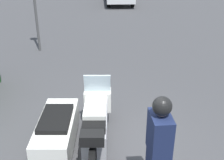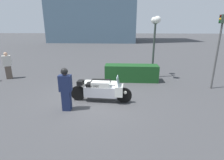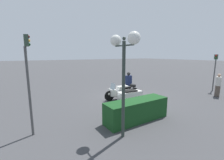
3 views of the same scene
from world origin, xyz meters
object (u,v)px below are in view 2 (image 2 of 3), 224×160
Objects in this scene: police_motorcycle at (103,88)px; twin_lamp_post at (155,28)px; traffic_light_near at (218,42)px; officer_rider at (66,88)px; pedestrian_bystander at (8,66)px; hedge_bush_curbside at (131,73)px.

police_motorcycle is 5.20m from twin_lamp_post.
traffic_light_near is at bearing 19.99° from police_motorcycle.
officer_rider is at bearing -129.95° from twin_lamp_post.
police_motorcycle is at bearing 16.30° from traffic_light_near.
twin_lamp_post reaches higher than officer_rider.
pedestrian_bystander is (-11.86, 1.14, -1.58)m from traffic_light_near.
traffic_light_near is at bearing -14.77° from hedge_bush_curbside.
hedge_bush_curbside is at bearing -149.48° from twin_lamp_post.
hedge_bush_curbside is 1.88× the size of pedestrian_bystander.
pedestrian_bystander reaches higher than police_motorcycle.
hedge_bush_curbside is 0.84× the size of twin_lamp_post.
police_motorcycle is 3.10m from hedge_bush_curbside.
twin_lamp_post is 2.24× the size of pedestrian_bystander.
officer_rider is 6.67m from twin_lamp_post.
hedge_bush_curbside is 4.73m from traffic_light_near.
traffic_light_near reaches higher than police_motorcycle.
hedge_bush_curbside is at bearing -119.64° from pedestrian_bystander.
officer_rider is 0.54× the size of hedge_bush_curbside.
pedestrian_bystander is at bearing -130.47° from officer_rider.
hedge_bush_curbside is 3.01m from twin_lamp_post.
pedestrian_bystander is (-5.00, 4.07, -0.06)m from officer_rider.
officer_rider is at bearing -158.55° from pedestrian_bystander.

